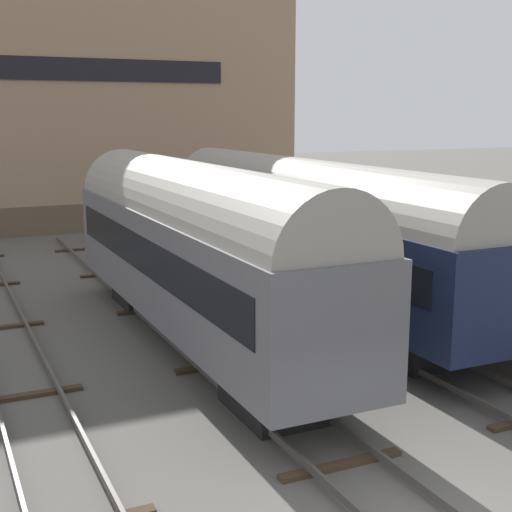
% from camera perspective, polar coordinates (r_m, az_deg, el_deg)
% --- Properties ---
extents(train_car_navy, '(3.07, 18.55, 5.08)m').
position_cam_1_polar(train_car_navy, '(24.25, 4.12, 2.56)').
color(train_car_navy, black).
rests_on(train_car_navy, ground).
extents(train_car_grey, '(3.00, 15.85, 5.27)m').
position_cam_1_polar(train_car_grey, '(20.04, -4.98, 1.04)').
color(train_car_grey, black).
rests_on(train_car_grey, ground).
extents(warehouse_building, '(33.07, 13.35, 16.18)m').
position_cam_1_polar(warehouse_building, '(46.66, -19.74, 12.56)').
color(warehouse_building, brown).
rests_on(warehouse_building, ground).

